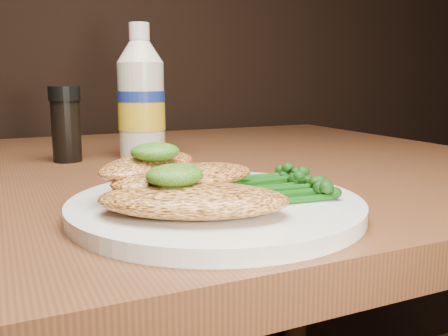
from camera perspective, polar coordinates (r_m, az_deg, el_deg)
name	(u,v)px	position (r m, az deg, el deg)	size (l,w,h in m)	color
plate	(216,206)	(0.44, -0.92, -4.42)	(0.26, 0.26, 0.01)	white
chicken_front	(193,200)	(0.39, -3.57, -3.68)	(0.15, 0.08, 0.02)	#F5994E
chicken_mid	(185,177)	(0.43, -4.50, -1.09)	(0.14, 0.07, 0.02)	#F5994E
chicken_back	(149,165)	(0.46, -8.65, 0.34)	(0.12, 0.06, 0.02)	#F5994E
pesto_front	(175,175)	(0.39, -5.72, -0.86)	(0.05, 0.04, 0.02)	#083709
pesto_back	(155,152)	(0.44, -7.94, 1.85)	(0.04, 0.04, 0.02)	#083709
broccolini_bundle	(263,183)	(0.45, 4.50, -1.78)	(0.13, 0.10, 0.02)	#144D10
mayo_bottle	(141,92)	(0.74, -9.53, 8.65)	(0.07, 0.07, 0.20)	beige
pepper_grinder	(66,124)	(0.74, -17.75, 4.82)	(0.04, 0.04, 0.11)	black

